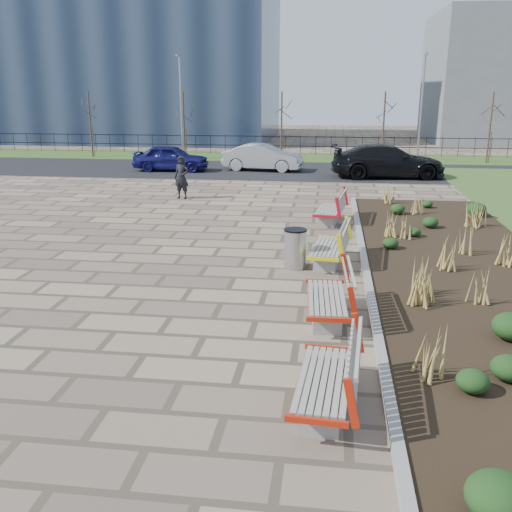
# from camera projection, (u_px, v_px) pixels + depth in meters

# --- Properties ---
(ground) EXTENTS (120.00, 120.00, 0.00)m
(ground) POSITION_uv_depth(u_px,v_px,m) (144.00, 355.00, 9.54)
(ground) COLOR #87755D
(ground) RESTS_ON ground
(planting_bed) EXTENTS (4.50, 18.00, 0.10)m
(planting_bed) POSITION_uv_depth(u_px,v_px,m) (465.00, 274.00, 13.51)
(planting_bed) COLOR black
(planting_bed) RESTS_ON ground
(planting_curb) EXTENTS (0.16, 18.00, 0.15)m
(planting_curb) POSITION_uv_depth(u_px,v_px,m) (366.00, 269.00, 13.79)
(planting_curb) COLOR gray
(planting_curb) RESTS_ON ground
(grass_verge_far) EXTENTS (80.00, 5.00, 0.04)m
(grass_verge_far) POSITION_uv_depth(u_px,v_px,m) (283.00, 157.00, 36.15)
(grass_verge_far) COLOR #33511E
(grass_verge_far) RESTS_ON ground
(road) EXTENTS (80.00, 7.00, 0.02)m
(road) POSITION_uv_depth(u_px,v_px,m) (274.00, 170.00, 30.45)
(road) COLOR black
(road) RESTS_ON ground
(bench_a) EXTENTS (1.06, 2.16, 1.00)m
(bench_a) POSITION_uv_depth(u_px,v_px,m) (324.00, 375.00, 7.83)
(bench_a) COLOR red
(bench_a) RESTS_ON ground
(bench_b) EXTENTS (1.00, 2.14, 1.00)m
(bench_b) POSITION_uv_depth(u_px,v_px,m) (327.00, 295.00, 10.86)
(bench_b) COLOR red
(bench_b) RESTS_ON ground
(bench_c) EXTENTS (1.14, 2.19, 1.00)m
(bench_c) POSITION_uv_depth(u_px,v_px,m) (328.00, 245.00, 14.31)
(bench_c) COLOR yellow
(bench_c) RESTS_ON ground
(bench_d) EXTENTS (1.16, 2.20, 1.00)m
(bench_d) POSITION_uv_depth(u_px,v_px,m) (329.00, 208.00, 18.71)
(bench_d) COLOR #B70C1F
(bench_d) RESTS_ON ground
(litter_bin) EXTENTS (0.54, 0.54, 0.97)m
(litter_bin) POSITION_uv_depth(u_px,v_px,m) (295.00, 249.00, 13.98)
(litter_bin) COLOR #B2B2B7
(litter_bin) RESTS_ON ground
(pedestrian) EXTENTS (0.69, 0.53, 1.70)m
(pedestrian) POSITION_uv_depth(u_px,v_px,m) (182.00, 177.00, 22.63)
(pedestrian) COLOR black
(pedestrian) RESTS_ON ground
(car_blue) EXTENTS (3.99, 1.68, 1.35)m
(car_blue) POSITION_uv_depth(u_px,v_px,m) (171.00, 158.00, 30.15)
(car_blue) COLOR #141459
(car_blue) RESTS_ON road
(car_silver) EXTENTS (4.35, 1.95, 1.39)m
(car_silver) POSITION_uv_depth(u_px,v_px,m) (263.00, 157.00, 30.23)
(car_silver) COLOR #93959A
(car_silver) RESTS_ON road
(car_black) EXTENTS (5.67, 2.77, 1.59)m
(car_black) POSITION_uv_depth(u_px,v_px,m) (388.00, 161.00, 27.88)
(car_black) COLOR black
(car_black) RESTS_ON road
(tree_a) EXTENTS (1.40, 1.40, 4.00)m
(tree_a) POSITION_uv_depth(u_px,v_px,m) (90.00, 124.00, 35.62)
(tree_a) COLOR #4C3D2D
(tree_a) RESTS_ON grass_verge_far
(tree_b) EXTENTS (1.40, 1.40, 4.00)m
(tree_b) POSITION_uv_depth(u_px,v_px,m) (184.00, 125.00, 34.89)
(tree_b) COLOR #4C3D2D
(tree_b) RESTS_ON grass_verge_far
(tree_c) EXTENTS (1.40, 1.40, 4.00)m
(tree_c) POSITION_uv_depth(u_px,v_px,m) (281.00, 126.00, 34.15)
(tree_c) COLOR #4C3D2D
(tree_c) RESTS_ON grass_verge_far
(tree_d) EXTENTS (1.40, 1.40, 4.00)m
(tree_d) POSITION_uv_depth(u_px,v_px,m) (383.00, 127.00, 33.41)
(tree_d) COLOR #4C3D2D
(tree_d) RESTS_ON grass_verge_far
(tree_e) EXTENTS (1.40, 1.40, 4.00)m
(tree_e) POSITION_uv_depth(u_px,v_px,m) (490.00, 128.00, 32.67)
(tree_e) COLOR #4C3D2D
(tree_e) RESTS_ON grass_verge_far
(lamp_west) EXTENTS (0.24, 0.60, 6.00)m
(lamp_west) POSITION_uv_depth(u_px,v_px,m) (181.00, 109.00, 34.13)
(lamp_west) COLOR gray
(lamp_west) RESTS_ON grass_verge_far
(lamp_east) EXTENTS (0.24, 0.60, 6.00)m
(lamp_east) POSITION_uv_depth(u_px,v_px,m) (421.00, 110.00, 32.40)
(lamp_east) COLOR gray
(lamp_east) RESTS_ON grass_verge_far
(railing_fence) EXTENTS (44.00, 0.10, 1.20)m
(railing_fence) POSITION_uv_depth(u_px,v_px,m) (285.00, 145.00, 37.40)
(railing_fence) COLOR black
(railing_fence) RESTS_ON grass_verge_far
(building_glass) EXTENTS (40.00, 14.00, 15.00)m
(building_glass) POSITION_uv_depth(u_px,v_px,m) (37.00, 47.00, 48.13)
(building_glass) COLOR #192338
(building_glass) RESTS_ON ground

